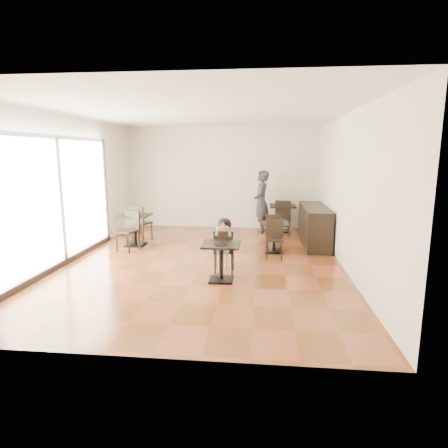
# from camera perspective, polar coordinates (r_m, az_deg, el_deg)

# --- Properties ---
(floor) EXTENTS (6.00, 8.00, 0.01)m
(floor) POSITION_cam_1_polar(r_m,az_deg,el_deg) (8.38, -3.11, -5.76)
(floor) COLOR brown
(floor) RESTS_ON ground
(ceiling) EXTENTS (6.00, 8.00, 0.01)m
(ceiling) POSITION_cam_1_polar(r_m,az_deg,el_deg) (8.08, -3.35, 16.57)
(ceiling) COLOR white
(ceiling) RESTS_ON floor
(wall_back) EXTENTS (6.00, 0.01, 3.20)m
(wall_back) POSITION_cam_1_polar(r_m,az_deg,el_deg) (12.03, -0.18, 7.03)
(wall_back) COLOR beige
(wall_back) RESTS_ON floor
(wall_front) EXTENTS (6.00, 0.01, 3.20)m
(wall_front) POSITION_cam_1_polar(r_m,az_deg,el_deg) (4.21, -11.90, -0.14)
(wall_front) COLOR beige
(wall_front) RESTS_ON floor
(wall_left) EXTENTS (0.01, 8.00, 3.20)m
(wall_left) POSITION_cam_1_polar(r_m,az_deg,el_deg) (9.05, -22.42, 5.00)
(wall_left) COLOR beige
(wall_left) RESTS_ON floor
(wall_right) EXTENTS (0.01, 8.00, 3.20)m
(wall_right) POSITION_cam_1_polar(r_m,az_deg,el_deg) (8.15, 18.15, 4.74)
(wall_right) COLOR beige
(wall_right) RESTS_ON floor
(storefront_window) EXTENTS (0.04, 4.50, 2.60)m
(storefront_window) POSITION_cam_1_polar(r_m,az_deg,el_deg) (8.62, -23.71, 3.32)
(storefront_window) COLOR white
(storefront_window) RESTS_ON floor
(child_table) EXTENTS (0.69, 0.69, 0.73)m
(child_table) POSITION_cam_1_polar(r_m,az_deg,el_deg) (7.06, -0.42, -5.84)
(child_table) COLOR black
(child_table) RESTS_ON floor
(child_chair) EXTENTS (0.39, 0.39, 0.87)m
(child_chair) POSITION_cam_1_polar(r_m,az_deg,el_deg) (7.56, 0.04, -4.12)
(child_chair) COLOR black
(child_chair) RESTS_ON floor
(child) EXTENTS (0.39, 0.55, 1.10)m
(child) POSITION_cam_1_polar(r_m,az_deg,el_deg) (7.54, 0.04, -3.29)
(child) COLOR slate
(child) RESTS_ON child_chair
(plate) EXTENTS (0.25, 0.25, 0.01)m
(plate) POSITION_cam_1_polar(r_m,az_deg,el_deg) (6.86, -0.52, -3.11)
(plate) COLOR black
(plate) RESTS_ON child_table
(pizza_slice) EXTENTS (0.26, 0.20, 0.06)m
(pizza_slice) POSITION_cam_1_polar(r_m,az_deg,el_deg) (7.26, -0.11, -0.57)
(pizza_slice) COLOR tan
(pizza_slice) RESTS_ON child
(adult_patron) EXTENTS (0.49, 0.71, 1.88)m
(adult_patron) POSITION_cam_1_polar(r_m,az_deg,el_deg) (11.27, 5.70, 3.36)
(adult_patron) COLOR #333338
(adult_patron) RESTS_ON floor
(cafe_table_mid) EXTENTS (0.72, 0.72, 0.72)m
(cafe_table_mid) POSITION_cam_1_polar(r_m,az_deg,el_deg) (9.17, 7.61, -2.05)
(cafe_table_mid) COLOR black
(cafe_table_mid) RESTS_ON floor
(cafe_table_left) EXTENTS (0.99, 0.99, 0.82)m
(cafe_table_left) POSITION_cam_1_polar(r_m,az_deg,el_deg) (10.01, -13.40, -0.90)
(cafe_table_left) COLOR black
(cafe_table_left) RESTS_ON floor
(cafe_table_back) EXTENTS (0.82, 0.82, 0.82)m
(cafe_table_back) POSITION_cam_1_polar(r_m,az_deg,el_deg) (11.62, 8.87, 0.86)
(cafe_table_back) COLOR black
(cafe_table_back) RESTS_ON floor
(chair_mid_a) EXTENTS (0.41, 0.41, 0.87)m
(chair_mid_a) POSITION_cam_1_polar(r_m,az_deg,el_deg) (9.69, 7.53, -0.91)
(chair_mid_a) COLOR black
(chair_mid_a) RESTS_ON floor
(chair_mid_b) EXTENTS (0.41, 0.41, 0.87)m
(chair_mid_b) POSITION_cam_1_polar(r_m,az_deg,el_deg) (8.62, 7.72, -2.38)
(chair_mid_b) COLOR black
(chair_mid_b) RESTS_ON floor
(chair_left_a) EXTENTS (0.57, 0.57, 0.98)m
(chair_left_a) POSITION_cam_1_polar(r_m,az_deg,el_deg) (10.50, -12.43, 0.14)
(chair_left_a) COLOR black
(chair_left_a) RESTS_ON floor
(chair_left_b) EXTENTS (0.57, 0.57, 0.98)m
(chair_left_b) POSITION_cam_1_polar(r_m,az_deg,el_deg) (9.49, -14.50, -1.08)
(chair_left_b) COLOR black
(chair_left_b) RESTS_ON floor
(chair_back_a) EXTENTS (0.47, 0.47, 0.99)m
(chair_back_a) POSITION_cam_1_polar(r_m,az_deg,el_deg) (11.60, 8.88, 1.26)
(chair_back_a) COLOR black
(chair_back_a) RESTS_ON floor
(chair_back_b) EXTENTS (0.47, 0.47, 0.99)m
(chair_back_b) POSITION_cam_1_polar(r_m,az_deg,el_deg) (11.10, 9.01, 0.84)
(chair_back_b) COLOR black
(chair_back_b) RESTS_ON floor
(service_counter) EXTENTS (0.60, 2.40, 1.00)m
(service_counter) POSITION_cam_1_polar(r_m,az_deg,el_deg) (10.20, 13.55, -0.17)
(service_counter) COLOR black
(service_counter) RESTS_ON floor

